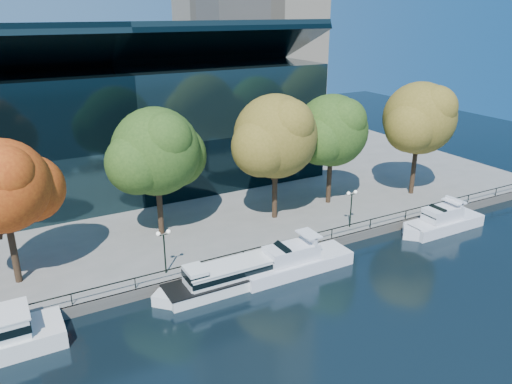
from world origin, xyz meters
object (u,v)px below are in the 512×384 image
tour_boat (233,275)px  cruiser_near (292,261)px  lamp_2 (352,200)px  lamp_1 (164,242)px  cruiser_far (442,221)px  tree_4 (333,132)px  tree_3 (277,138)px  tree_5 (421,120)px  tree_1 (4,188)px  tree_2 (158,153)px

tour_boat → cruiser_near: 5.77m
tour_boat → lamp_2: (15.36, 3.29, 2.86)m
lamp_1 → cruiser_far: bearing=-7.2°
tree_4 → tree_3: bearing=-174.1°
tree_3 → tree_5: size_ratio=0.99×
lamp_1 → lamp_2: (20.24, 0.00, 0.00)m
tree_1 → tree_2: bearing=14.1°
cruiser_near → lamp_2: size_ratio=2.99×
cruiser_far → tree_2: size_ratio=0.81×
cruiser_far → tree_1: (-40.99, 8.31, 8.30)m
tree_1 → tree_5: (44.85, -0.19, 0.87)m
lamp_1 → tree_3: bearing=22.2°
tree_3 → tree_4: bearing=5.9°
tree_2 → tree_4: bearing=-3.3°
tree_3 → lamp_1: size_ratio=3.36×
tree_1 → tree_4: tree_4 is taller
cruiser_near → tree_4: bearing=41.0°
tree_4 → lamp_2: size_ratio=3.17×
lamp_1 → tour_boat: bearing=-33.9°
cruiser_far → tree_5: 12.84m
tree_3 → tour_boat: bearing=-136.8°
tour_boat → tree_2: bearing=101.9°
tour_boat → lamp_2: lamp_2 is taller
cruiser_near → lamp_1: 11.61m
tree_5 → lamp_1: size_ratio=3.40×
tour_boat → lamp_1: lamp_1 is taller
lamp_1 → lamp_2: size_ratio=1.00×
lamp_2 → tree_3: bearing=132.1°
tour_boat → tree_5: tree_5 is taller
cruiser_far → tree_4: (-7.10, 10.59, 8.43)m
lamp_2 → tour_boat: bearing=-167.9°
tree_5 → tree_4: bearing=167.3°
lamp_1 → lamp_2: same height
cruiser_near → tree_4: size_ratio=0.94×
tree_2 → tree_4: size_ratio=1.01×
cruiser_near → tree_1: size_ratio=0.98×
tour_boat → tree_3: (9.92, 9.31, 8.81)m
tour_boat → tree_5: size_ratio=1.02×
tree_5 → lamp_1: tree_5 is taller
tour_boat → tree_4: bearing=29.6°
tree_1 → tree_3: size_ratio=0.91×
tree_5 → lamp_1: bearing=-172.6°
tree_2 → lamp_1: tree_2 is taller
cruiser_near → cruiser_far: size_ratio=1.15×
tree_5 → lamp_2: size_ratio=3.40×
tree_1 → lamp_2: (31.44, -4.56, -5.40)m
lamp_2 → tree_2: bearing=155.7°
cruiser_near → cruiser_far: cruiser_near is taller
tree_2 → lamp_2: 20.21m
cruiser_far → tree_1: size_ratio=0.85×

